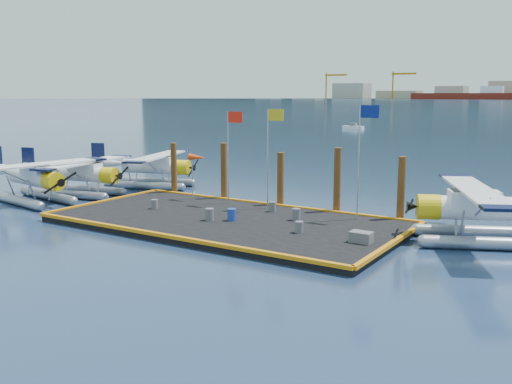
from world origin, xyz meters
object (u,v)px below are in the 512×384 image
Objects in this scene: drum_0 at (155,204)px; flagpole_red at (231,143)px; windsock at (198,158)px; drum_1 at (232,215)px; piling_2 at (280,182)px; drum_4 at (296,214)px; flagpole_blue at (362,145)px; seaplane_d at (482,212)px; crate at (361,237)px; piling_0 at (174,170)px; piling_4 at (401,191)px; drum_5 at (272,207)px; seaplane_b at (82,176)px; drum_3 at (210,214)px; seaplane_a at (34,180)px; seaplane_c at (154,169)px; piling_1 at (224,173)px; drum_2 at (299,227)px; piling_3 at (337,183)px; flagpole_yellow at (271,143)px.

drum_0 is 0.10× the size of flagpole_red.
windsock is (0.42, 3.89, 2.54)m from drum_0.
drum_1 reaches higher than drum_0.
drum_0 is at bearing 178.00° from drum_1.
drum_4 is at bearing -49.16° from piling_2.
flagpole_blue is 2.08× the size of windsock.
flagpole_red is (-15.60, 0.26, 2.75)m from seaplane_d.
flagpole_red is at bearing 156.75° from crate.
piling_0 and piling_4 have the same top height.
seaplane_d reaches higher than drum_5.
drum_1 is (15.17, -2.35, -0.77)m from seaplane_b.
drum_3 reaches higher than drum_4.
drum_3 is 0.18× the size of piling_2.
seaplane_c is at bearing 174.54° from seaplane_a.
drum_1 is at bearing 82.22° from seaplane_d.
drum_0 is at bearing -137.26° from piling_2.
flagpole_blue reaches higher than seaplane_d.
crate is 14.22m from piling_1.
seaplane_a is 29.00m from seaplane_d.
piling_2 is (15.06, 3.36, 0.39)m from seaplane_b.
drum_2 is at bearing -24.39° from piling_0.
piling_4 is at bearing 17.66° from drum_5.
piling_3 is at bearing 180.00° from piling_4.
drum_0 is 0.14× the size of piling_1.
piling_0 is 1.00× the size of piling_4.
piling_3 reaches higher than piling_1.
drum_4 reaches higher than drum_5.
seaplane_a is at bearing 75.56° from seaplane_d.
seaplane_c is (2.44, 9.56, -0.08)m from seaplane_a.
seaplane_c is (1.77, 5.93, 0.02)m from seaplane_b.
piling_3 is (19.74, 6.98, 0.54)m from seaplane_a.
drum_5 is 0.14× the size of piling_3.
piling_3 is at bearing 0.00° from piling_0.
seaplane_b is 16.92× the size of drum_0.
drum_2 is (4.60, -0.51, -0.04)m from drum_1.
drum_3 is 7.35m from piling_1.
crate is 0.28× the size of piling_2.
drum_2 is 7.49m from flagpole_yellow.
seaplane_a is at bearing -148.14° from piling_1.
seaplane_c is 14.19× the size of drum_1.
piling_3 is at bearing 123.43° from crate.
piling_3 reaches higher than drum_3.
drum_0 is 0.85× the size of drum_3.
drum_3 is at bearing -46.21° from windsock.
drum_3 reaches higher than crate.
piling_1 is (-17.31, 1.86, 0.46)m from seaplane_d.
seaplane_d is 17.41m from piling_1.
seaplane_c is 17.50m from piling_3.
drum_2 is 0.09× the size of flagpole_blue.
crate is 7.70m from piling_3.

